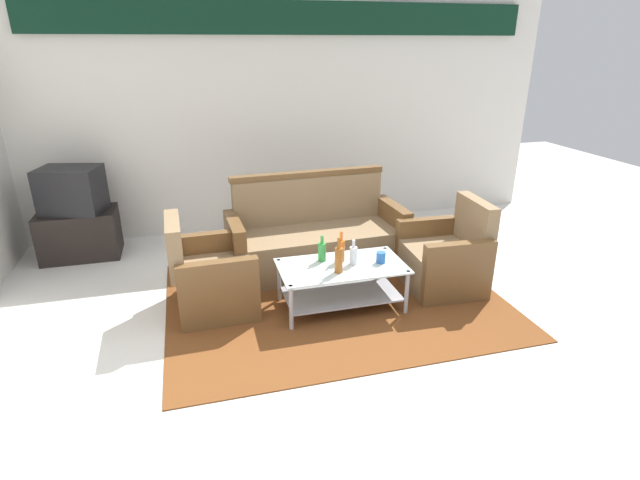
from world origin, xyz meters
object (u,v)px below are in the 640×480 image
armchair_right (445,259)px  bottle_clear (353,255)px  couch (316,239)px  bottle_orange (341,250)px  television (71,190)px  tv_stand (80,234)px  coffee_table (341,280)px  armchair_left (211,279)px  bottle_brown (339,259)px  cup (381,257)px  bottle_green (322,251)px

armchair_right → bottle_clear: armchair_right is taller
couch → bottle_orange: couch is taller
television → tv_stand: bearing=90.0°
bottle_clear → television: television is taller
coffee_table → tv_stand: size_ratio=1.38×
armchair_left → television: size_ratio=1.24×
couch → bottle_brown: couch is taller
coffee_table → bottle_clear: (0.10, -0.00, 0.22)m
bottle_brown → bottle_orange: bearing=67.6°
bottle_orange → bottle_clear: size_ratio=1.24×
cup → television: size_ratio=0.15×
bottle_green → cup: bottle_green is taller
tv_stand → television: 0.50m
armchair_right → couch: bearing=57.4°
couch → bottle_green: 0.78m
coffee_table → bottle_orange: bottle_orange is taller
couch → bottle_green: bearing=76.7°
armchair_right → tv_stand: 3.90m
coffee_table → cup: (0.35, -0.04, 0.19)m
coffee_table → bottle_brown: bottle_brown is taller
tv_stand → bottle_green: bearing=-36.6°
cup → tv_stand: 3.35m
bottle_green → bottle_orange: 0.17m
armchair_left → bottle_brown: (1.04, -0.41, 0.24)m
bottle_green → bottle_orange: bearing=-18.6°
armchair_right → television: bearing=66.6°
couch → television: 2.64m
bottle_brown → television: 3.08m
bottle_brown → cup: bearing=11.8°
bottle_green → cup: (0.49, -0.18, -0.04)m
cup → tv_stand: size_ratio=0.12×
bottle_orange → cup: bottle_orange is taller
armchair_right → bottle_brown: 1.20m
couch → armchair_left: (-1.11, -0.60, -0.03)m
couch → bottle_orange: (0.02, -0.80, 0.20)m
couch → bottle_clear: bearing=94.0°
cup → television: (-2.77, 1.88, 0.30)m
coffee_table → bottle_brown: bearing=-119.0°
bottle_orange → television: (-2.44, 1.75, 0.24)m
bottle_orange → television: 3.02m
bottle_orange → cup: bearing=-20.5°
couch → bottle_green: (-0.14, -0.75, 0.18)m
bottle_brown → tv_stand: size_ratio=0.39×
couch → bottle_orange: bearing=88.6°
bottle_clear → cup: (0.24, -0.03, -0.04)m
coffee_table → bottle_clear: 0.25m
bottle_green → bottle_orange: size_ratio=0.84×
tv_stand → armchair_left: bearing=-49.7°
bottle_green → bottle_clear: 0.28m
armchair_right → cup: (-0.73, -0.17, 0.17)m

